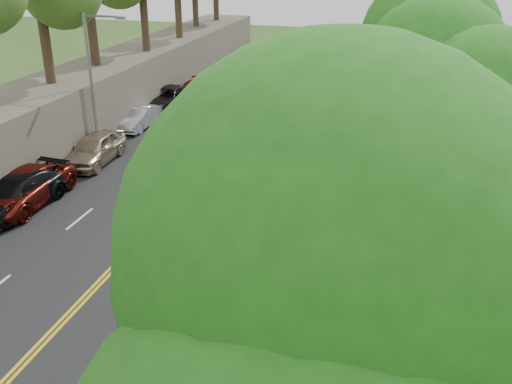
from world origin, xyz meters
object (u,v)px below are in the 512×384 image
person_far (361,120)px  streetlight (94,76)px  construction_barrel (373,112)px  painter_0 (208,289)px  concrete_block (286,294)px  car_2 (21,188)px  signpost (167,338)px

person_far → streetlight: bearing=28.4°
construction_barrel → painter_0: size_ratio=0.61×
concrete_block → person_far: bearing=88.4°
construction_barrel → painter_0: (-3.55, -24.37, 0.33)m
streetlight → painter_0: 17.57m
streetlight → concrete_block: streetlight is taller
car_2 → person_far: size_ratio=3.53×
painter_0 → signpost: bearing=-152.8°
signpost → person_far: signpost is taller
signpost → painter_0: bearing=94.3°
concrete_block → painter_0: size_ratio=0.74×
concrete_block → person_far: size_ratio=0.72×
car_2 → construction_barrel: bearing=50.4°
construction_barrel → person_far: size_ratio=0.59×
streetlight → person_far: bearing=29.3°
concrete_block → car_2: size_ratio=0.20×
streetlight → concrete_block: 18.68m
construction_barrel → car_2: (-14.90, -18.70, 0.32)m
car_2 → painter_0: bearing=-27.7°
construction_barrel → signpost: bearing=-96.5°
concrete_block → car_2: 14.59m
car_2 → person_far: 20.97m
person_far → construction_barrel: bearing=-100.3°
construction_barrel → car_2: car_2 is taller
concrete_block → construction_barrel: bearing=87.3°
signpost → concrete_block: signpost is taller
construction_barrel → painter_0: painter_0 is taller
signpost → concrete_block: bearing=66.7°
painter_0 → person_far: (2.99, 20.98, 0.02)m
car_2 → person_far: person_far is taller
person_far → signpost: bearing=82.9°
signpost → car_2: size_ratio=0.52×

